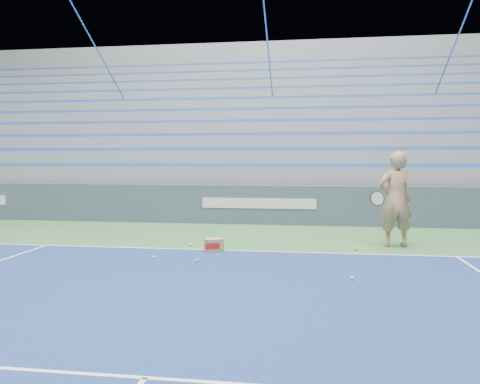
% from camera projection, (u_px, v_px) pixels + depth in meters
% --- Properties ---
extents(sponsor_barrier, '(30.00, 0.32, 1.10)m').
position_uv_depth(sponsor_barrier, '(259.00, 205.00, 13.22)').
color(sponsor_barrier, '#3E4B5E').
rests_on(sponsor_barrier, ground).
extents(bleachers, '(31.00, 9.15, 7.30)m').
position_uv_depth(bleachers, '(273.00, 146.00, 18.74)').
color(bleachers, gray).
rests_on(bleachers, ground).
extents(tennis_player, '(1.01, 0.92, 1.99)m').
position_uv_depth(tennis_player, '(395.00, 199.00, 9.76)').
color(tennis_player, tan).
rests_on(tennis_player, ground).
extents(ball_box, '(0.43, 0.39, 0.26)m').
position_uv_depth(ball_box, '(214.00, 245.00, 9.27)').
color(ball_box, '#A98152').
rests_on(ball_box, ground).
extents(tennis_ball_0, '(0.07, 0.07, 0.07)m').
position_uv_depth(tennis_ball_0, '(192.00, 245.00, 9.82)').
color(tennis_ball_0, '#C9E72F').
rests_on(tennis_ball_0, ground).
extents(tennis_ball_1, '(0.07, 0.07, 0.07)m').
position_uv_depth(tennis_ball_1, '(154.00, 257.00, 8.56)').
color(tennis_ball_1, '#C9E72F').
rests_on(tennis_ball_1, ground).
extents(tennis_ball_2, '(0.07, 0.07, 0.07)m').
position_uv_depth(tennis_ball_2, '(355.00, 249.00, 9.40)').
color(tennis_ball_2, '#C9E72F').
rests_on(tennis_ball_2, ground).
extents(tennis_ball_3, '(0.07, 0.07, 0.07)m').
position_uv_depth(tennis_ball_3, '(352.00, 278.00, 7.05)').
color(tennis_ball_3, '#C9E72F').
rests_on(tennis_ball_3, ground).
extents(tennis_ball_4, '(0.07, 0.07, 0.07)m').
position_uv_depth(tennis_ball_4, '(197.00, 260.00, 8.30)').
color(tennis_ball_4, '#C9E72F').
rests_on(tennis_ball_4, ground).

